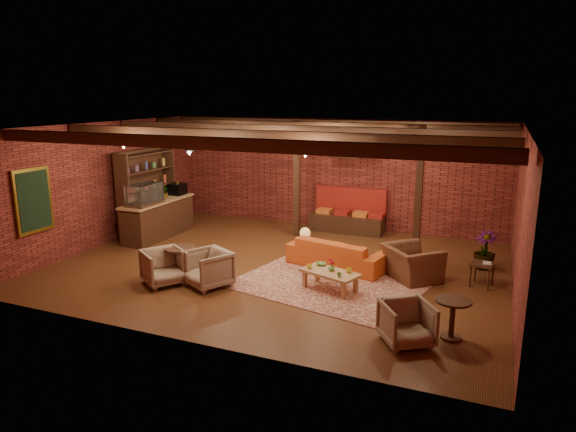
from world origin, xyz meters
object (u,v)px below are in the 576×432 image
at_px(side_table_lamp, 305,235).
at_px(plant_tall, 488,212).
at_px(armchair_a, 164,265).
at_px(coffee_table, 330,273).
at_px(sofa, 337,253).
at_px(armchair_right, 412,257).
at_px(side_table_book, 483,265).
at_px(round_table_left, 181,258).
at_px(armchair_far, 407,321).
at_px(armchair_b, 208,267).
at_px(round_table_right, 453,313).

height_order(side_table_lamp, plant_tall, plant_tall).
bearing_deg(armchair_a, coffee_table, -38.91).
bearing_deg(sofa, armchair_right, -172.27).
height_order(armchair_a, side_table_book, armchair_a).
xyz_separation_m(round_table_left, armchair_a, (-0.14, -0.41, -0.06)).
bearing_deg(coffee_table, armchair_far, -43.01).
relative_size(coffee_table, side_table_lamp, 1.61).
height_order(side_table_lamp, side_table_book, side_table_lamp).
relative_size(armchair_b, armchair_far, 1.10).
relative_size(side_table_book, plant_tall, 0.20).
distance_m(armchair_b, round_table_right, 4.92).
height_order(armchair_b, round_table_right, armchair_b).
xyz_separation_m(sofa, armchair_b, (-2.10, -2.19, 0.09)).
relative_size(sofa, round_table_right, 3.41).
distance_m(round_table_left, armchair_a, 0.44).
bearing_deg(round_table_left, armchair_far, -12.67).
relative_size(sofa, round_table_left, 3.29).
bearing_deg(round_table_left, sofa, 34.91).
distance_m(coffee_table, armchair_b, 2.51).
distance_m(armchair_b, armchair_right, 4.33).
xyz_separation_m(armchair_a, plant_tall, (6.16, 3.62, 0.91)).
distance_m(side_table_book, armchair_far, 3.31).
bearing_deg(side_table_lamp, side_table_book, -2.77).
distance_m(coffee_table, armchair_far, 2.53).
distance_m(armchair_far, plant_tall, 4.56).
bearing_deg(coffee_table, side_table_lamp, 125.49).
relative_size(round_table_left, round_table_right, 1.04).
height_order(sofa, coffee_table, sofa).
distance_m(side_table_lamp, round_table_right, 4.66).
relative_size(armchair_right, round_table_right, 1.67).
distance_m(armchair_a, plant_tall, 7.21).
height_order(sofa, plant_tall, plant_tall).
height_order(armchair_far, plant_tall, plant_tall).
distance_m(side_table_lamp, armchair_right, 2.61).
bearing_deg(armchair_right, armchair_far, 145.49).
height_order(armchair_b, side_table_book, armchair_b).
bearing_deg(round_table_right, coffee_table, 153.27).
bearing_deg(sofa, armchair_b, 58.84).
relative_size(sofa, coffee_table, 1.77).
relative_size(side_table_lamp, plant_tall, 0.31).
height_order(armchair_a, armchair_right, armchair_right).
bearing_deg(armchair_a, armchair_far, -63.69).
height_order(round_table_right, armchair_far, armchair_far).
relative_size(coffee_table, round_table_left, 1.86).
bearing_deg(sofa, armchair_far, 136.84).
relative_size(round_table_left, armchair_right, 0.62).
relative_size(side_table_lamp, armchair_right, 0.72).
height_order(round_table_left, round_table_right, round_table_left).
xyz_separation_m(side_table_book, round_table_right, (-0.34, -2.69, -0.01)).
bearing_deg(coffee_table, round_table_right, -26.73).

